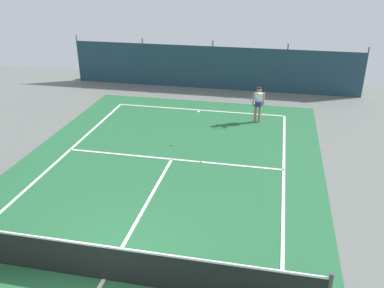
% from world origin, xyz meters
% --- Properties ---
extents(ground_plane, '(36.00, 36.00, 0.00)m').
position_xyz_m(ground_plane, '(0.00, 0.00, 0.00)').
color(ground_plane, slate).
extents(court_surface, '(11.02, 26.60, 0.01)m').
position_xyz_m(court_surface, '(0.00, 0.00, 0.00)').
color(court_surface, '#236038').
rests_on(court_surface, ground).
extents(tennis_net, '(10.12, 0.10, 1.10)m').
position_xyz_m(tennis_net, '(0.00, 0.00, 0.51)').
color(tennis_net, black).
rests_on(tennis_net, ground).
extents(back_fence, '(16.30, 0.98, 2.70)m').
position_xyz_m(back_fence, '(-0.00, 16.15, 0.67)').
color(back_fence, '#1E3D4C').
rests_on(back_fence, ground).
extents(tennis_player, '(0.64, 0.80, 1.64)m').
position_xyz_m(tennis_player, '(2.87, 10.88, 0.96)').
color(tennis_player, '#9E7051').
rests_on(tennis_player, ground).
extents(tennis_ball_near_player, '(0.07, 0.07, 0.07)m').
position_xyz_m(tennis_ball_near_player, '(1.13, 6.37, 0.03)').
color(tennis_ball_near_player, '#CCDB33').
rests_on(tennis_ball_near_player, ground).
extents(tennis_ball_midcourt, '(0.07, 0.07, 0.07)m').
position_xyz_m(tennis_ball_midcourt, '(-0.27, 7.63, 0.03)').
color(tennis_ball_midcourt, '#CCDB33').
rests_on(tennis_ball_midcourt, ground).
extents(parked_car, '(2.13, 4.26, 1.68)m').
position_xyz_m(parked_car, '(2.26, 17.78, 0.84)').
color(parked_car, navy).
rests_on(parked_car, ground).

